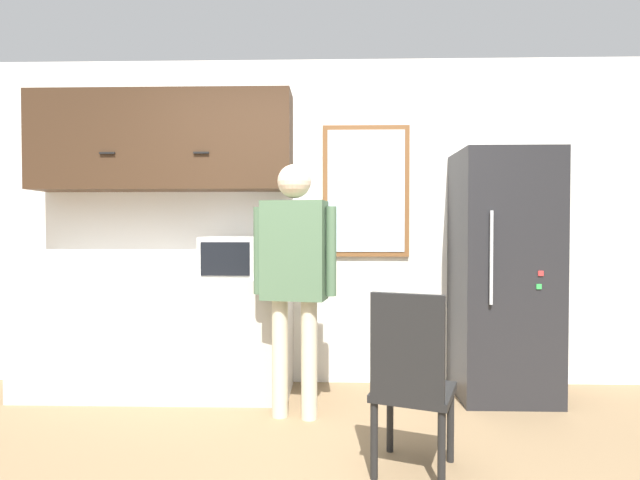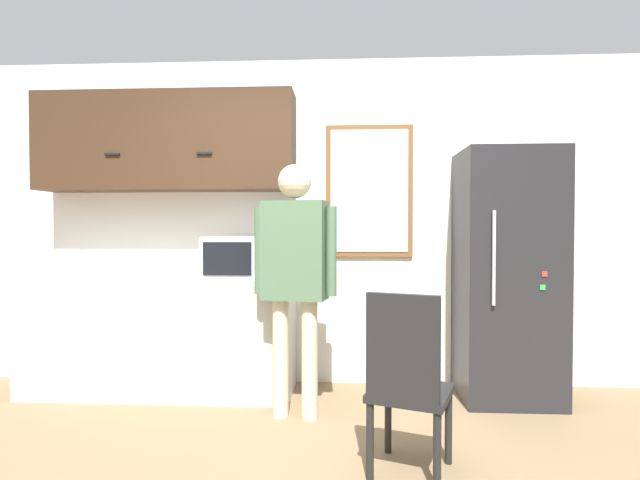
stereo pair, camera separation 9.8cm
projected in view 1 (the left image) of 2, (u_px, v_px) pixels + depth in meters
back_wall at (307, 222)px, 4.20m from camera, size 6.00×0.06×2.70m
counter at (158, 335)px, 3.92m from camera, size 2.08×0.61×0.92m
upper_cabinets at (162, 142)px, 4.01m from camera, size 2.08×0.37×0.78m
microwave at (236, 257)px, 3.80m from camera, size 0.51×0.37×0.31m
person at (294, 263)px, 3.39m from camera, size 0.57×0.29×1.73m
refrigerator at (503, 275)px, 3.82m from camera, size 0.71×0.66×1.88m
chair at (411, 378)px, 2.59m from camera, size 0.52×0.52×0.97m
window at (366, 191)px, 4.14m from camera, size 0.72×0.05×1.09m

